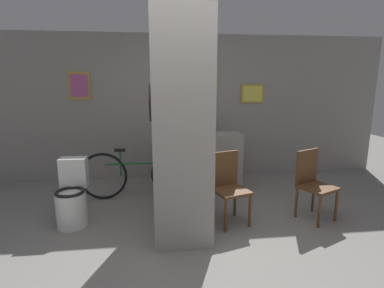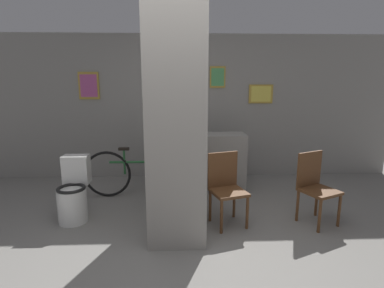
% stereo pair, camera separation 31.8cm
% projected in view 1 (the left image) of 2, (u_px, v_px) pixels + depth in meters
% --- Properties ---
extents(ground_plane, '(14.00, 14.00, 0.00)m').
position_uv_depth(ground_plane, '(187.00, 251.00, 3.20)').
color(ground_plane, gray).
extents(wall_back, '(8.00, 0.09, 2.60)m').
position_uv_depth(wall_back, '(172.00, 108.00, 5.48)').
color(wall_back, gray).
rests_on(wall_back, ground_plane).
extents(pillar_center, '(0.66, 1.26, 2.60)m').
position_uv_depth(pillar_center, '(179.00, 122.00, 3.54)').
color(pillar_center, gray).
rests_on(pillar_center, ground_plane).
extents(counter_shelf, '(1.43, 0.44, 0.95)m').
position_uv_depth(counter_shelf, '(197.00, 162.00, 4.90)').
color(counter_shelf, gray).
rests_on(counter_shelf, ground_plane).
extents(toilet, '(0.37, 0.53, 0.82)m').
position_uv_depth(toilet, '(72.00, 198.00, 3.75)').
color(toilet, white).
rests_on(toilet, ground_plane).
extents(chair_near_pillar, '(0.50, 0.50, 0.90)m').
position_uv_depth(chair_near_pillar, '(228.00, 184.00, 3.79)').
color(chair_near_pillar, brown).
rests_on(chair_near_pillar, ground_plane).
extents(chair_by_doorway, '(0.53, 0.53, 0.90)m').
position_uv_depth(chair_by_doorway, '(313.00, 181.00, 3.91)').
color(chair_by_doorway, brown).
rests_on(chair_by_doorway, ground_plane).
extents(bicycle, '(1.82, 0.42, 0.79)m').
position_uv_depth(bicycle, '(139.00, 174.00, 4.59)').
color(bicycle, black).
rests_on(bicycle, ground_plane).
extents(bottle_tall, '(0.07, 0.07, 0.28)m').
position_uv_depth(bottle_tall, '(192.00, 128.00, 4.73)').
color(bottle_tall, silver).
rests_on(bottle_tall, counter_shelf).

